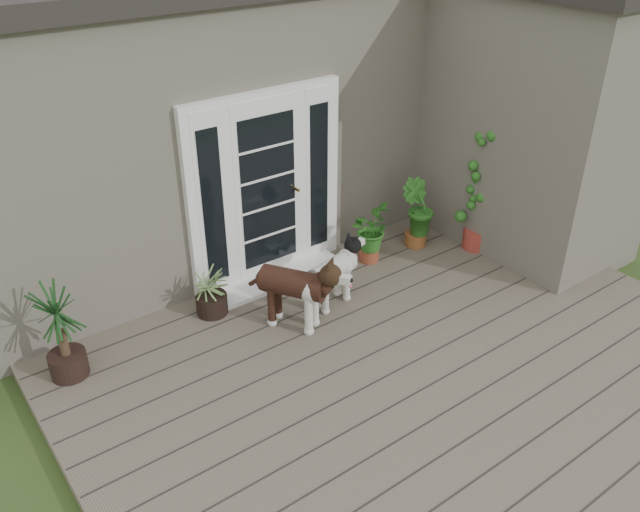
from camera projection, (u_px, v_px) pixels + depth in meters
deck at (412, 367)px, 6.27m from camera, size 6.20×4.60×0.12m
house_main at (193, 107)px, 8.48m from camera, size 7.40×4.00×3.10m
house_wing at (535, 127)px, 7.78m from camera, size 1.60×2.40×3.10m
door_unit at (266, 188)px, 7.13m from camera, size 1.90×0.14×2.15m
door_step at (279, 277)px, 7.52m from camera, size 1.60×0.40×0.05m
brindle_dog at (293, 295)px, 6.58m from camera, size 0.80×0.96×0.74m
white_dog at (332, 279)px, 6.95m from camera, size 0.80×0.47×0.63m
spider_plant at (210, 289)px, 6.81m from camera, size 0.63×0.63×0.59m
yucca at (61, 333)px, 5.86m from camera, size 0.86×0.86×0.95m
herb_a at (369, 237)px, 7.75m from camera, size 0.70×0.70×0.63m
herb_b at (417, 222)px, 8.08m from camera, size 0.61×0.61×0.65m
herb_c at (441, 202)px, 8.58m from camera, size 0.57×0.57×0.64m
sapling at (484, 182)px, 7.74m from camera, size 0.67×0.67×1.77m
clog_left at (311, 279)px, 7.47m from camera, size 0.18×0.28×0.08m
clog_right at (319, 276)px, 7.51m from camera, size 0.23×0.28×0.08m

